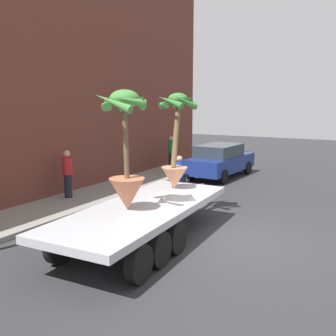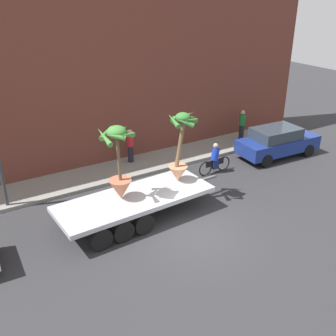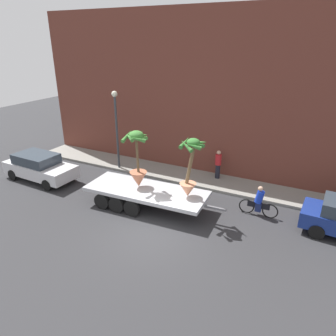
{
  "view_description": "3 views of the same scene",
  "coord_description": "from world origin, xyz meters",
  "px_view_note": "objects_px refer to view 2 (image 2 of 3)",
  "views": [
    {
      "loc": [
        -9.12,
        -3.28,
        3.54
      ],
      "look_at": [
        1.0,
        2.57,
        1.53
      ],
      "focal_mm": 40.8,
      "sensor_mm": 36.0,
      "label": 1
    },
    {
      "loc": [
        -7.06,
        -9.85,
        8.21
      ],
      "look_at": [
        0.22,
        2.18,
        1.66
      ],
      "focal_mm": 42.12,
      "sensor_mm": 36.0,
      "label": 2
    },
    {
      "loc": [
        5.76,
        -9.82,
        7.77
      ],
      "look_at": [
        -0.57,
        2.61,
        2.0
      ],
      "focal_mm": 33.32,
      "sensor_mm": 36.0,
      "label": 3
    }
  ],
  "objects_px": {
    "parked_car": "(277,141)",
    "potted_palm_rear": "(180,150)",
    "flatbed_trailer": "(129,204)",
    "potted_palm_middle": "(119,167)",
    "cyclist": "(215,160)",
    "pedestrian_near_gate": "(242,124)",
    "pedestrian_far_left": "(130,145)"
  },
  "relations": [
    {
      "from": "potted_palm_rear",
      "to": "cyclist",
      "type": "height_order",
      "value": "potted_palm_rear"
    },
    {
      "from": "cyclist",
      "to": "flatbed_trailer",
      "type": "bearing_deg",
      "value": -161.98
    },
    {
      "from": "flatbed_trailer",
      "to": "pedestrian_near_gate",
      "type": "distance_m",
      "value": 10.15
    },
    {
      "from": "potted_palm_rear",
      "to": "flatbed_trailer",
      "type": "bearing_deg",
      "value": -173.26
    },
    {
      "from": "potted_palm_middle",
      "to": "cyclist",
      "type": "xyz_separation_m",
      "value": [
        5.64,
        1.61,
        -1.63
      ]
    },
    {
      "from": "flatbed_trailer",
      "to": "potted_palm_rear",
      "type": "relative_size",
      "value": 2.49
    },
    {
      "from": "parked_car",
      "to": "pedestrian_far_left",
      "type": "xyz_separation_m",
      "value": [
        -7.01,
        3.0,
        0.22
      ]
    },
    {
      "from": "parked_car",
      "to": "pedestrian_near_gate",
      "type": "distance_m",
      "value": 2.6
    },
    {
      "from": "potted_palm_rear",
      "to": "cyclist",
      "type": "bearing_deg",
      "value": 26.45
    },
    {
      "from": "potted_palm_rear",
      "to": "cyclist",
      "type": "distance_m",
      "value": 3.67
    },
    {
      "from": "potted_palm_middle",
      "to": "parked_car",
      "type": "distance_m",
      "value": 9.87
    },
    {
      "from": "flatbed_trailer",
      "to": "potted_palm_middle",
      "type": "relative_size",
      "value": 2.48
    },
    {
      "from": "potted_palm_rear",
      "to": "potted_palm_middle",
      "type": "relative_size",
      "value": 0.99
    },
    {
      "from": "potted_palm_rear",
      "to": "pedestrian_near_gate",
      "type": "distance_m",
      "value": 7.95
    },
    {
      "from": "flatbed_trailer",
      "to": "potted_palm_middle",
      "type": "bearing_deg",
      "value": 151.2
    },
    {
      "from": "parked_car",
      "to": "pedestrian_near_gate",
      "type": "bearing_deg",
      "value": 93.97
    },
    {
      "from": "flatbed_trailer",
      "to": "parked_car",
      "type": "xyz_separation_m",
      "value": [
        9.38,
        1.69,
        0.06
      ]
    },
    {
      "from": "cyclist",
      "to": "pedestrian_far_left",
      "type": "height_order",
      "value": "pedestrian_far_left"
    },
    {
      "from": "cyclist",
      "to": "parked_car",
      "type": "bearing_deg",
      "value": -0.94
    },
    {
      "from": "potted_palm_middle",
      "to": "pedestrian_near_gate",
      "type": "bearing_deg",
      "value": 23.58
    },
    {
      "from": "flatbed_trailer",
      "to": "parked_car",
      "type": "distance_m",
      "value": 9.53
    },
    {
      "from": "potted_palm_middle",
      "to": "pedestrian_near_gate",
      "type": "distance_m",
      "value": 10.4
    },
    {
      "from": "parked_car",
      "to": "potted_palm_rear",
      "type": "bearing_deg",
      "value": -168.61
    },
    {
      "from": "potted_palm_rear",
      "to": "pedestrian_near_gate",
      "type": "bearing_deg",
      "value": 30.52
    },
    {
      "from": "pedestrian_far_left",
      "to": "pedestrian_near_gate",
      "type": "bearing_deg",
      "value": -3.44
    },
    {
      "from": "potted_palm_middle",
      "to": "flatbed_trailer",
      "type": "bearing_deg",
      "value": -28.8
    },
    {
      "from": "pedestrian_near_gate",
      "to": "potted_palm_middle",
      "type": "bearing_deg",
      "value": -156.42
    },
    {
      "from": "pedestrian_far_left",
      "to": "cyclist",
      "type": "bearing_deg",
      "value": -44.24
    },
    {
      "from": "cyclist",
      "to": "pedestrian_far_left",
      "type": "bearing_deg",
      "value": 135.76
    },
    {
      "from": "parked_car",
      "to": "cyclist",
      "type": "bearing_deg",
      "value": 179.06
    },
    {
      "from": "cyclist",
      "to": "pedestrian_near_gate",
      "type": "distance_m",
      "value": 4.59
    },
    {
      "from": "potted_palm_middle",
      "to": "parked_car",
      "type": "bearing_deg",
      "value": 9.09
    }
  ]
}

